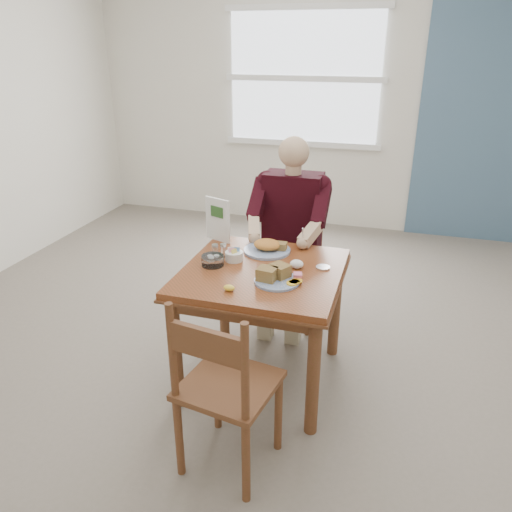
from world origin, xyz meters
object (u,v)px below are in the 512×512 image
(chair_near, at_px, (224,388))
(diner, at_px, (290,221))
(chair_far, at_px, (292,259))
(far_plate, at_px, (268,247))
(table, at_px, (262,287))
(near_plate, at_px, (276,276))

(chair_near, bearing_deg, diner, 91.35)
(chair_far, distance_m, diner, 0.34)
(chair_near, relative_size, diner, 0.69)
(chair_far, distance_m, far_plate, 0.61)
(table, relative_size, near_plate, 2.98)
(chair_far, xyz_separation_m, chair_near, (0.03, -1.55, 0.00))
(chair_far, bearing_deg, diner, -89.99)
(table, relative_size, chair_near, 0.97)
(diner, relative_size, far_plate, 4.59)
(table, height_order, chair_near, chair_near)
(diner, bearing_deg, near_plate, -82.10)
(diner, bearing_deg, far_plate, -94.90)
(table, height_order, near_plate, near_plate)
(table, xyz_separation_m, near_plate, (0.12, -0.13, 0.14))
(table, xyz_separation_m, chair_near, (0.03, -0.75, -0.16))
(table, bearing_deg, near_plate, -47.46)
(chair_near, bearing_deg, table, 92.61)
(table, xyz_separation_m, diner, (0.00, 0.71, 0.17))
(chair_far, xyz_separation_m, far_plate, (-0.04, -0.53, 0.30))
(chair_far, bearing_deg, far_plate, -94.08)
(chair_near, height_order, far_plate, chair_near)
(chair_far, relative_size, chair_near, 1.00)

